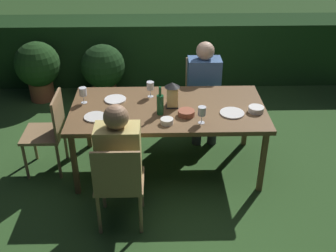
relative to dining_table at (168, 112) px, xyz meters
The scene contains 21 objects.
ground_plane 0.68m from the dining_table, ahead, with size 16.00×16.00×0.00m, color #2D5123.
dining_table is the anchor object (origin of this frame).
chair_side_left_a 1.01m from the dining_table, 116.40° to the right, with size 0.42×0.40×0.87m.
person_in_mustard 0.82m from the dining_table, 122.48° to the right, with size 0.38×0.47×1.15m.
chair_side_right_b 1.01m from the dining_table, 63.60° to the left, with size 0.42×0.40×0.87m.
person_in_blue 0.82m from the dining_table, 57.52° to the left, with size 0.38×0.47×1.15m.
chair_head_near 1.24m from the dining_table, behind, with size 0.40×0.42×0.87m.
lantern_centerpiece 0.20m from the dining_table, 24.95° to the left, with size 0.15×0.15×0.27m.
green_bottle_on_table 0.22m from the dining_table, 120.07° to the right, with size 0.07×0.07×0.29m.
wine_glass_a 0.35m from the dining_table, 125.80° to the left, with size 0.08×0.08×0.17m.
wine_glass_b 0.47m from the dining_table, 46.36° to the right, with size 0.08×0.08×0.17m.
wine_glass_c 0.88m from the dining_table, behind, with size 0.08×0.08×0.17m.
plate_a 0.64m from the dining_table, 13.51° to the right, with size 0.24×0.24×0.01m, color white.
plate_b 0.58m from the dining_table, 162.26° to the left, with size 0.23×0.23×0.01m, color white.
plate_c 0.74m from the dining_table, 164.62° to the right, with size 0.22×0.22×0.01m, color silver.
bowl_olives 0.88m from the dining_table, ahead, with size 0.15×0.15×0.05m.
bowl_bread 0.26m from the dining_table, 45.67° to the right, with size 0.16×0.16×0.06m.
bowl_salad 0.33m from the dining_table, 93.27° to the right, with size 0.12×0.12×0.05m.
hedge_backdrop 2.39m from the dining_table, 90.00° to the left, with size 5.89×0.67×0.94m, color #193816.
potted_plant_by_hedge 2.45m from the dining_table, 136.05° to the left, with size 0.62×0.62×0.84m.
potted_plant_corner 1.91m from the dining_table, 116.91° to the left, with size 0.61×0.61×0.79m.
Camera 1 is at (-0.09, -3.68, 2.67)m, focal length 44.13 mm.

